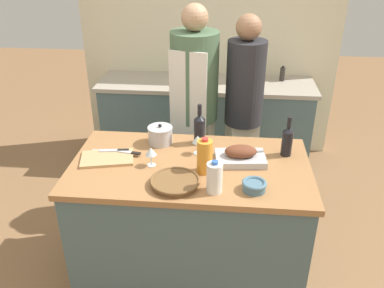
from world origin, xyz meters
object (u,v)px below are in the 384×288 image
knife_chef (111,151)px  condiment_bottle_tall (282,74)px  roasting_pan (240,156)px  mixing_bowl (254,185)px  person_cook_aproned (194,104)px  knife_bread (130,152)px  knife_paring (115,150)px  wine_glass_left (151,152)px  wicker_basket (175,182)px  stock_pot (160,135)px  juice_jug (205,156)px  wine_bottle_dark (287,140)px  wine_glass_right (198,140)px  person_cook_guest (244,107)px  cutting_board (107,158)px  wine_bottle_green (199,128)px  condiment_bottle_short (261,73)px  milk_jug (214,178)px

knife_chef → condiment_bottle_tall: condiment_bottle_tall is taller
roasting_pan → knife_chef: size_ratio=1.39×
mixing_bowl → person_cook_aproned: size_ratio=0.08×
knife_chef → knife_bread: size_ratio=1.45×
mixing_bowl → knife_paring: 0.98m
wine_glass_left → knife_chef: 0.36m
wicker_basket → stock_pot: (-0.17, 0.52, 0.04)m
juice_jug → wine_glass_left: (-0.34, 0.04, -0.01)m
stock_pot → wine_bottle_dark: bearing=-6.1°
wine_glass_right → knife_chef: (-0.59, -0.03, -0.10)m
wicker_basket → knife_chef: bearing=142.9°
stock_pot → wine_bottle_dark: (0.86, -0.09, 0.05)m
roasting_pan → condiment_bottle_tall: bearing=75.6°
wicker_basket → knife_chef: 0.61m
wine_glass_left → condiment_bottle_tall: 2.06m
knife_bread → person_cook_guest: size_ratio=0.10×
cutting_board → wine_bottle_dark: (1.17, 0.17, 0.10)m
wine_bottle_green → person_cook_guest: (0.32, 0.58, -0.07)m
wine_bottle_dark → wine_glass_right: 0.59m
stock_pot → knife_chef: (-0.32, -0.15, -0.06)m
wine_glass_left → stock_pot: bearing=88.5°
wine_bottle_green → condiment_bottle_tall: (0.72, 1.46, -0.07)m
person_cook_aproned → condiment_bottle_short: bearing=68.3°
wine_bottle_green → condiment_bottle_tall: size_ratio=1.91×
condiment_bottle_short → knife_chef: bearing=-123.7°
juice_jug → person_cook_guest: bearing=74.9°
juice_jug → person_cook_guest: (0.26, 0.96, -0.07)m
milk_jug → knife_bread: milk_jug is taller
cutting_board → condiment_bottle_tall: bearing=53.3°
knife_paring → condiment_bottle_tall: condiment_bottle_tall is taller
milk_jug → wine_glass_right: bearing=106.7°
wine_bottle_dark → knife_chef: 1.18m
cutting_board → wine_bottle_green: wine_bottle_green is taller
wine_glass_right → cutting_board: bearing=-166.8°
condiment_bottle_short → wine_bottle_dark: bearing=-87.1°
stock_pot → juice_jug: juice_jug is taller
stock_pot → wine_bottle_green: (0.27, 0.03, 0.05)m
mixing_bowl → knife_paring: (-0.91, 0.36, -0.01)m
knife_paring → condiment_bottle_short: size_ratio=1.15×
mixing_bowl → wine_glass_left: bearing=160.9°
wine_glass_right → knife_chef: size_ratio=0.54×
knife_bread → condiment_bottle_short: (0.96, 1.68, 0.04)m
wine_glass_left → person_cook_guest: size_ratio=0.08×
roasting_pan → cutting_board: size_ratio=0.90×
juice_jug → person_cook_aproned: size_ratio=0.13×
mixing_bowl → wine_glass_right: bearing=131.6°
milk_jug → juice_jug: bearing=108.4°
stock_pot → wine_bottle_green: 0.28m
wine_glass_left → person_cook_guest: (0.60, 0.91, -0.05)m
wicker_basket → juice_jug: size_ratio=1.27×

